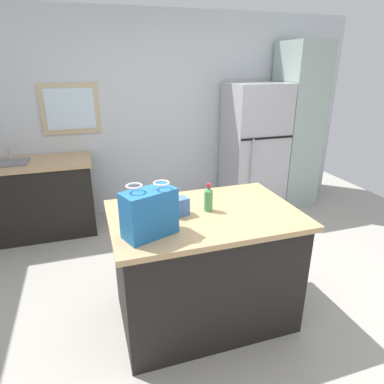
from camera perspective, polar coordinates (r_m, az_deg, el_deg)
The scene contains 9 objects.
ground at distance 2.99m, azimuth 3.72°, elevation -19.41°, with size 6.82×6.82×0.00m, color #ADA89E.
back_wall at distance 4.56m, azimuth -7.06°, elevation 12.72°, with size 5.68×0.13×2.56m.
kitchen_island at distance 2.67m, azimuth 2.02°, elevation -12.44°, with size 1.37×0.92×0.92m.
refrigerator at distance 4.70m, azimuth 10.43°, elevation 7.40°, with size 0.74×0.71×1.70m.
tall_cabinet at distance 4.98m, azimuth 17.28°, elevation 10.56°, with size 0.50×0.64×2.21m.
sink_counter at distance 4.35m, azimuth -25.30°, elevation -0.88°, with size 1.36×0.66×1.08m.
shopping_bag at distance 2.09m, azimuth -7.28°, elevation -3.56°, with size 0.37×0.28×0.35m.
small_box at distance 2.39m, azimuth -2.21°, elevation -2.50°, with size 0.13×0.09×0.13m, color #4775B7.
bottle at distance 2.45m, azimuth 2.82°, elevation -1.17°, with size 0.06×0.06×0.21m.
Camera 1 is at (-0.87, -2.10, 1.94)m, focal length 31.30 mm.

